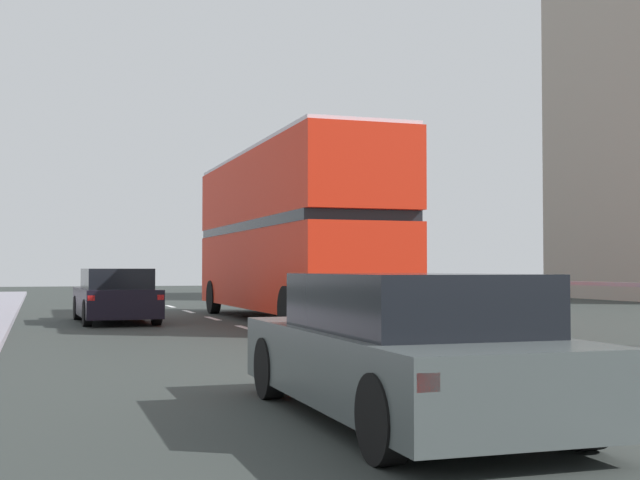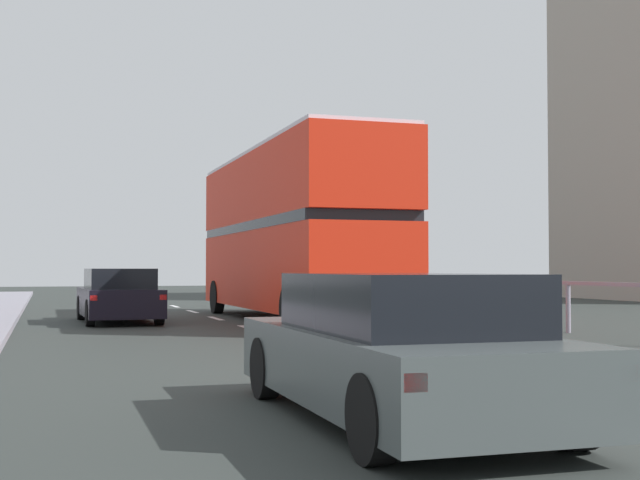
# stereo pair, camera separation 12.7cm
# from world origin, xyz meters

# --- Properties ---
(ground_plane) EXTENTS (75.73, 120.00, 0.10)m
(ground_plane) POSITION_xyz_m (0.00, 0.00, -0.05)
(ground_plane) COLOR #2C322F
(lane_paint_markings) EXTENTS (3.55, 46.00, 0.01)m
(lane_paint_markings) POSITION_xyz_m (2.09, 8.91, 0.00)
(lane_paint_markings) COLOR silver
(lane_paint_markings) RESTS_ON ground
(bridge_side_railing) EXTENTS (0.10, 42.00, 1.10)m
(bridge_side_railing) POSITION_xyz_m (6.15, 9.00, 0.89)
(bridge_side_railing) COLOR gray
(bridge_side_railing) RESTS_ON ground
(double_decker_bus_red) EXTENTS (2.63, 11.31, 4.42)m
(double_decker_bus_red) POSITION_xyz_m (1.70, 13.05, 2.36)
(double_decker_bus_red) COLOR red
(double_decker_bus_red) RESTS_ON ground
(hatchback_car_near) EXTENTS (1.84, 4.59, 1.32)m
(hatchback_car_near) POSITION_xyz_m (-1.43, -1.40, 0.64)
(hatchback_car_near) COLOR #484F4F
(hatchback_car_near) RESTS_ON ground
(sedan_car_ahead) EXTENTS (1.94, 4.34, 1.36)m
(sedan_car_ahead) POSITION_xyz_m (-2.68, 13.81, 0.66)
(sedan_car_ahead) COLOR black
(sedan_car_ahead) RESTS_ON ground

